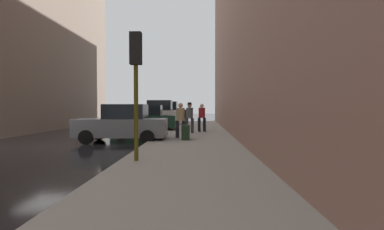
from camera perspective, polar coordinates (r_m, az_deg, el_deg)
The scene contains 12 objects.
ground_plane at distance 14.25m, azimuth -24.87°, elevation -5.31°, with size 120.00×120.00×0.00m, color black.
sidewalk at distance 12.79m, azimuth 0.14°, elevation -5.60°, with size 4.00×40.00×0.15m, color gray.
parked_gray_coupe at distance 14.54m, azimuth -13.08°, elevation -1.71°, with size 4.22×2.09×1.79m.
parked_dark_green_sedan at distance 20.31m, azimuth -8.92°, elevation -0.77°, with size 4.27×2.19×1.79m.
parked_white_van at distance 26.67m, azimuth -6.44°, elevation 0.19°, with size 4.62×2.09×2.25m.
parked_black_suv at distance 33.13m, azimuth -4.91°, elevation 0.46°, with size 4.65×2.17×2.25m.
fire_hydrant at distance 19.73m, azimuth -3.93°, elevation -1.84°, with size 0.42×0.22×0.70m.
traffic_light at distance 8.62m, azimuth -10.63°, elevation 8.80°, with size 0.32×0.32×3.60m.
pedestrian_in_tan_coat at distance 14.61m, azimuth -2.20°, elevation -0.65°, with size 0.52×0.47×1.71m.
pedestrian_in_red_jacket at distance 18.28m, azimuth 1.88°, elevation -0.21°, with size 0.51×0.42×1.71m.
pedestrian_with_beanie at distance 17.49m, azimuth -0.46°, elevation -0.18°, with size 0.51×0.43×1.78m.
rolling_suitcase at distance 13.87m, azimuth -1.20°, elevation -3.31°, with size 0.37×0.57×1.04m.
Camera 1 is at (6.27, -12.68, 1.67)m, focal length 28.00 mm.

